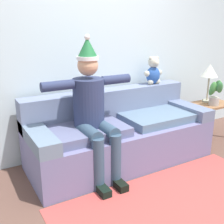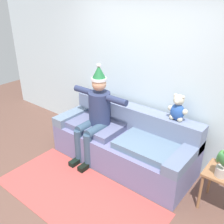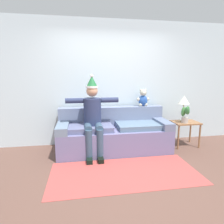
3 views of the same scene
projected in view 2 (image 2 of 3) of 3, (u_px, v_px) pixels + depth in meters
The scene contains 7 objects.
ground_plane at pixel (78, 196), 3.42m from camera, with size 10.00×10.00×0.00m, color brown.
back_wall at pixel (145, 72), 3.93m from camera, with size 7.00×0.10×2.70m, color silver.
couch at pixel (124, 142), 4.00m from camera, with size 2.24×0.88×0.86m.
person_seated at pixel (96, 113), 3.93m from camera, with size 1.02×0.77×1.55m.
teddy_bear at pixel (178, 109), 3.50m from camera, with size 0.29×0.17×0.38m.
potted_plant at pixel (223, 163), 2.89m from camera, with size 0.19×0.22×0.38m.
area_rug at pixel (78, 196), 3.41m from camera, with size 2.33×1.07×0.01m, color #B94642.
Camera 2 is at (1.98, -1.75, 2.49)m, focal length 40.87 mm.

